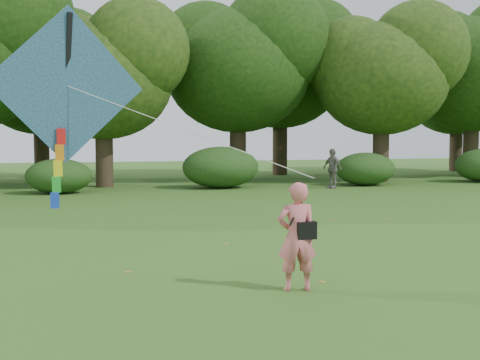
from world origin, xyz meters
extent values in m
plane|color=#265114|center=(0.00, 0.00, 0.00)|extent=(100.00, 100.00, 0.00)
imported|color=#DF6872|center=(-0.51, -0.19, 0.81)|extent=(0.64, 0.47, 1.61)
imported|color=slate|center=(7.78, 16.34, 0.90)|extent=(0.79, 1.14, 1.80)
cube|color=black|center=(-0.39, -0.22, 0.90)|extent=(0.30, 0.20, 0.26)
cylinder|color=black|center=(-0.51, -0.23, 1.21)|extent=(0.33, 0.14, 0.47)
cube|color=#225195|center=(-3.72, 1.81, 3.10)|extent=(2.49, 0.53, 2.52)
cube|color=black|center=(-3.72, 1.84, 3.10)|extent=(0.24, 0.49, 2.29)
cylinder|color=white|center=(-1.99, 0.78, 2.38)|extent=(3.47, 2.06, 1.44)
cube|color=red|center=(-3.82, 1.83, 2.28)|extent=(0.14, 0.06, 0.26)
cube|color=orange|center=(-3.85, 1.83, 2.02)|extent=(0.14, 0.06, 0.26)
cube|color=yellow|center=(-3.88, 1.83, 1.76)|extent=(0.14, 0.06, 0.26)
cube|color=green|center=(-3.91, 1.83, 1.50)|extent=(0.14, 0.06, 0.26)
cube|color=blue|center=(-3.94, 1.83, 1.24)|extent=(0.14, 0.06, 0.26)
cylinder|color=#3A2D1E|center=(-2.00, 20.00, 1.57)|extent=(0.80, 0.80, 3.15)
ellipsoid|color=#1E3F11|center=(-2.00, 20.00, 4.91)|extent=(6.40, 6.40, 5.44)
cylinder|color=#3A2D1E|center=(5.00, 22.00, 1.84)|extent=(0.86, 0.86, 3.67)
ellipsoid|color=#1E3F11|center=(5.00, 22.00, 5.76)|extent=(7.60, 7.60, 6.46)
cylinder|color=#3A2D1E|center=(12.00, 19.50, 1.72)|extent=(0.83, 0.83, 3.43)
ellipsoid|color=#1E3F11|center=(12.00, 19.50, 5.30)|extent=(6.80, 6.80, 5.78)
cylinder|color=#3A2D1E|center=(19.00, 21.50, 1.89)|extent=(0.87, 0.87, 3.78)
ellipsoid|color=#1E3F11|center=(19.00, 21.50, 5.92)|extent=(7.80, 7.80, 6.63)
cylinder|color=#3A2D1E|center=(-5.00, 27.50, 1.75)|extent=(0.84, 0.84, 3.50)
ellipsoid|color=#1E3F11|center=(-5.00, 27.50, 5.43)|extent=(7.00, 7.00, 5.95)
cylinder|color=#3A2D1E|center=(9.00, 26.50, 2.01)|extent=(0.90, 0.90, 4.02)
ellipsoid|color=#1E3F11|center=(9.00, 26.50, 6.17)|extent=(7.80, 7.80, 6.63)
cylinder|color=#3A2D1E|center=(22.00, 27.00, 1.78)|extent=(0.85, 0.85, 3.57)
ellipsoid|color=#1E3F11|center=(22.00, 27.00, 5.55)|extent=(7.20, 7.20, 6.12)
ellipsoid|color=#264919|center=(-4.00, 17.10, 0.71)|extent=(2.66, 2.09, 1.42)
ellipsoid|color=#264919|center=(3.00, 17.90, 0.94)|extent=(3.50, 2.75, 1.88)
ellipsoid|color=#264919|center=(10.00, 17.40, 0.79)|extent=(2.94, 2.31, 1.58)
cube|color=olive|center=(-2.78, 1.75, 0.00)|extent=(0.14, 0.12, 0.01)
cube|color=olive|center=(-0.61, 9.29, 0.00)|extent=(0.14, 0.12, 0.01)
cube|color=olive|center=(4.84, 6.45, 0.00)|extent=(0.14, 0.14, 0.01)
cube|color=olive|center=(3.94, 11.32, 0.00)|extent=(0.09, 0.13, 0.01)
cube|color=olive|center=(2.00, 4.89, 0.00)|extent=(0.14, 0.14, 0.01)
cube|color=olive|center=(3.20, 6.66, 0.00)|extent=(0.13, 0.10, 0.01)
cube|color=olive|center=(2.08, 11.19, 0.00)|extent=(0.13, 0.14, 0.01)
cube|color=olive|center=(0.06, 0.16, 0.00)|extent=(0.12, 0.14, 0.01)
cube|color=olive|center=(-0.49, 3.90, 0.00)|extent=(0.14, 0.13, 0.01)
cube|color=olive|center=(-0.57, 11.92, 0.00)|extent=(0.11, 0.14, 0.01)
camera|label=1|loc=(-3.78, -8.37, 2.25)|focal=45.00mm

